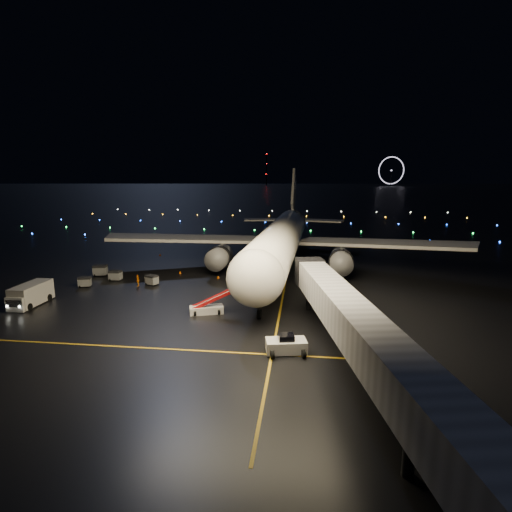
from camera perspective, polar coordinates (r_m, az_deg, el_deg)
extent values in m
plane|color=black|center=(345.49, 4.51, 8.48)|extent=(2000.00, 2000.00, 0.00)
cube|color=gold|center=(62.04, 4.17, -4.08)|extent=(0.25, 80.00, 0.02)
cube|color=gold|center=(43.19, -21.34, -11.82)|extent=(60.00, 0.25, 0.02)
cube|color=silver|center=(38.69, 4.32, -12.35)|extent=(4.10, 2.67, 1.80)
cube|color=silver|center=(59.66, -29.40, -4.77)|extent=(2.52, 7.67, 2.81)
imported|color=orange|center=(57.07, -30.47, -6.15)|extent=(0.90, 0.75, 1.68)
imported|color=orange|center=(63.44, -16.52, -3.36)|extent=(0.56, 1.09, 1.77)
cone|color=#F25A02|center=(65.93, -5.44, -2.98)|extent=(0.43, 0.43, 0.47)
cone|color=#F25A02|center=(74.34, -1.07, -1.27)|extent=(0.55, 0.55, 0.53)
cone|color=#F25A02|center=(69.93, -10.78, -2.30)|extent=(0.43, 0.43, 0.48)
cone|color=#F25A02|center=(86.57, -13.55, 0.19)|extent=(0.50, 0.50, 0.51)
cylinder|color=black|center=(788.49, 1.50, 12.36)|extent=(1.80, 1.80, 64.00)
cube|color=gray|center=(63.60, -14.66, -3.34)|extent=(2.14, 1.88, 1.52)
cube|color=gray|center=(68.00, -19.44, -2.66)|extent=(1.87, 1.32, 1.59)
cube|color=gray|center=(65.77, -23.26, -3.42)|extent=(2.07, 1.71, 1.51)
cube|color=gray|center=(72.05, -21.35, -1.95)|extent=(2.32, 1.81, 1.79)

